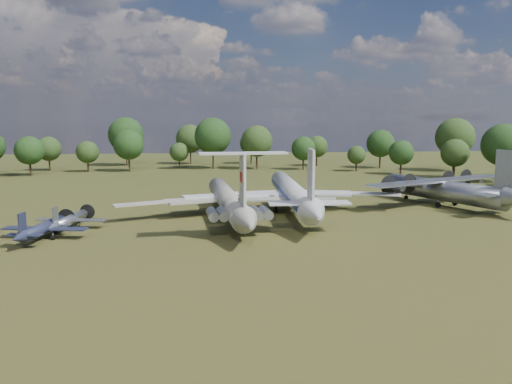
{
  "coord_description": "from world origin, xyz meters",
  "views": [
    {
      "loc": [
        -1.32,
        -76.45,
        15.88
      ],
      "look_at": [
        6.05,
        -4.11,
        5.0
      ],
      "focal_mm": 35.0,
      "sensor_mm": 36.0,
      "label": 1
    }
  ],
  "objects_px": {
    "tu104_jet": "(292,197)",
    "person_on_il62": "(240,197)",
    "small_prop_northwest": "(70,222)",
    "an12_transport": "(443,193)",
    "il62_airliner": "(228,204)",
    "small_prop_west": "(43,231)"
  },
  "relations": [
    {
      "from": "tu104_jet",
      "to": "small_prop_northwest",
      "type": "height_order",
      "value": "tu104_jet"
    },
    {
      "from": "tu104_jet",
      "to": "person_on_il62",
      "type": "relative_size",
      "value": 31.41
    },
    {
      "from": "small_prop_northwest",
      "to": "person_on_il62",
      "type": "distance_m",
      "value": 25.38
    },
    {
      "from": "an12_transport",
      "to": "tu104_jet",
      "type": "bearing_deg",
      "value": 160.96
    },
    {
      "from": "an12_transport",
      "to": "il62_airliner",
      "type": "bearing_deg",
      "value": 166.15
    },
    {
      "from": "small_prop_northwest",
      "to": "person_on_il62",
      "type": "xyz_separation_m",
      "value": [
        23.98,
        -7.12,
        4.31
      ]
    },
    {
      "from": "an12_transport",
      "to": "small_prop_northwest",
      "type": "xyz_separation_m",
      "value": [
        -62.21,
        -12.57,
        -1.34
      ]
    },
    {
      "from": "small_prop_west",
      "to": "person_on_il62",
      "type": "distance_m",
      "value": 26.19
    },
    {
      "from": "tu104_jet",
      "to": "an12_transport",
      "type": "distance_m",
      "value": 28.14
    },
    {
      "from": "tu104_jet",
      "to": "small_prop_west",
      "type": "distance_m",
      "value": 39.55
    },
    {
      "from": "il62_airliner",
      "to": "person_on_il62",
      "type": "relative_size",
      "value": 29.27
    },
    {
      "from": "small_prop_west",
      "to": "small_prop_northwest",
      "type": "height_order",
      "value": "small_prop_west"
    },
    {
      "from": "an12_transport",
      "to": "person_on_il62",
      "type": "bearing_deg",
      "value": -176.8
    },
    {
      "from": "il62_airliner",
      "to": "tu104_jet",
      "type": "bearing_deg",
      "value": 17.92
    },
    {
      "from": "il62_airliner",
      "to": "tu104_jet",
      "type": "xyz_separation_m",
      "value": [
        11.18,
        4.59,
        0.21
      ]
    },
    {
      "from": "tu104_jet",
      "to": "small_prop_northwest",
      "type": "distance_m",
      "value": 35.68
    },
    {
      "from": "an12_transport",
      "to": "small_prop_northwest",
      "type": "bearing_deg",
      "value": 167.38
    },
    {
      "from": "tu104_jet",
      "to": "an12_transport",
      "type": "height_order",
      "value": "tu104_jet"
    },
    {
      "from": "an12_transport",
      "to": "person_on_il62",
      "type": "relative_size",
      "value": 22.62
    },
    {
      "from": "il62_airliner",
      "to": "an12_transport",
      "type": "bearing_deg",
      "value": 5.77
    },
    {
      "from": "tu104_jet",
      "to": "il62_airliner",
      "type": "bearing_deg",
      "value": -155.92
    },
    {
      "from": "small_prop_northwest",
      "to": "person_on_il62",
      "type": "relative_size",
      "value": 8.69
    }
  ]
}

